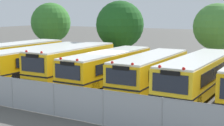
% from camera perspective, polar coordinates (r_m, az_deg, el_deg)
% --- Properties ---
extents(ground_plane, '(160.00, 160.00, 0.00)m').
position_cam_1_polar(ground_plane, '(25.53, -0.53, -3.50)').
color(ground_plane, '#595651').
extents(school_bus_0, '(2.83, 10.98, 2.72)m').
position_cam_1_polar(school_bus_0, '(31.59, -16.52, 1.15)').
color(school_bus_0, yellow).
rests_on(school_bus_0, ground_plane).
extents(school_bus_1, '(2.55, 10.92, 2.59)m').
position_cam_1_polar(school_bus_1, '(29.12, -12.28, 0.56)').
color(school_bus_1, '#EAA80C').
rests_on(school_bus_1, ground_plane).
extents(school_bus_2, '(2.58, 9.42, 2.77)m').
position_cam_1_polar(school_bus_2, '(27.19, -6.84, 0.31)').
color(school_bus_2, yellow).
rests_on(school_bus_2, ground_plane).
extents(school_bus_3, '(2.64, 10.30, 2.54)m').
position_cam_1_polar(school_bus_3, '(25.37, -0.65, -0.50)').
color(school_bus_3, '#EAA80C').
rests_on(school_bus_3, ground_plane).
extents(school_bus_4, '(2.53, 9.45, 2.55)m').
position_cam_1_polar(school_bus_4, '(23.61, 6.67, -1.26)').
color(school_bus_4, yellow).
rests_on(school_bus_4, ground_plane).
extents(school_bus_5, '(2.69, 10.83, 2.65)m').
position_cam_1_polar(school_bus_5, '(22.57, 14.64, -1.82)').
color(school_bus_5, yellow).
rests_on(school_bus_5, ground_plane).
extents(tree_0, '(4.80, 4.80, 6.50)m').
position_cam_1_polar(tree_0, '(41.31, -10.27, 6.80)').
color(tree_0, '#4C3823').
rests_on(tree_0, ground_plane).
extents(tree_1, '(5.04, 5.04, 6.58)m').
position_cam_1_polar(tree_1, '(35.34, 1.28, 6.46)').
color(tree_1, '#4C3823').
rests_on(tree_1, ground_plane).
extents(tree_2, '(4.47, 4.47, 6.24)m').
position_cam_1_polar(tree_2, '(33.36, 17.43, 6.10)').
color(tree_2, '#4C3823').
rests_on(tree_2, ground_plane).
extents(chainlink_fence, '(26.98, 0.07, 1.78)m').
position_cam_1_polar(chainlink_fence, '(18.69, -13.50, -5.43)').
color(chainlink_fence, '#9EA0A3').
rests_on(chainlink_fence, ground_plane).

